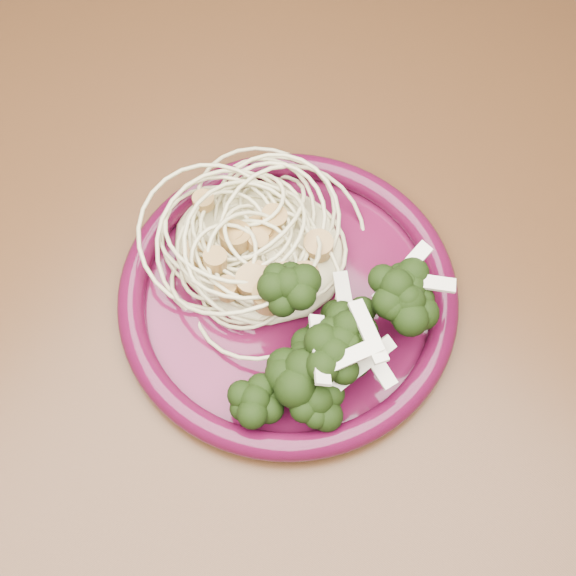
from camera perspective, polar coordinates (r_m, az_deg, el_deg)
The scene contains 6 objects.
dining_table at distance 0.66m, azimuth 5.96°, elevation -8.11°, with size 1.20×0.80×0.75m.
dinner_plate at distance 0.58m, azimuth -0.00°, elevation -0.50°, with size 0.32×0.32×0.02m.
spaghetti_pile at distance 0.59m, azimuth -2.09°, elevation 3.28°, with size 0.13×0.12×0.03m, color #C8C08E.
scallop_cluster at distance 0.56m, azimuth -2.20°, elevation 5.03°, with size 0.11×0.11×0.04m, color #A57F45, non-canonical shape.
broccoli_pile at distance 0.54m, azimuth 2.78°, elevation -3.80°, with size 0.09×0.15×0.05m, color black.
onion_garnish at distance 0.51m, azimuth 2.93°, elevation -2.37°, with size 0.06×0.10×0.05m, color beige, non-canonical shape.
Camera 1 is at (0.08, -0.21, 1.27)m, focal length 50.00 mm.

